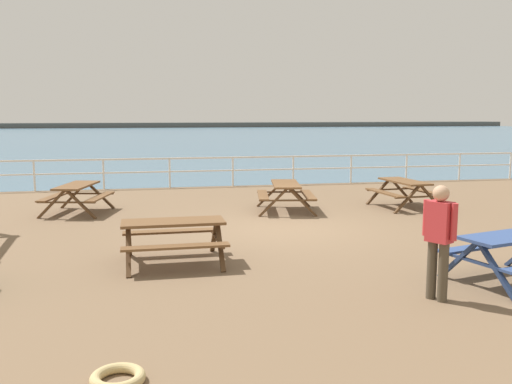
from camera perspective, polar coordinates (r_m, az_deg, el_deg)
The scene contains 10 objects.
ground_plane at distance 12.97m, azimuth 3.10°, elevation -4.17°, with size 30.00×24.00×0.20m, color brown.
sea_band at distance 65.14m, azimuth -8.76°, elevation 5.68°, with size 142.00×90.00×0.01m, color #476B84.
distant_shoreline at distance 108.08m, azimuth -9.92°, elevation 6.58°, with size 142.00×6.00×1.80m, color #4C4C47.
seaward_railing at distance 20.35m, azimuth -2.41°, elevation 2.76°, with size 23.07×0.07×1.08m.
picnic_table_near_left at distance 9.93m, azimuth -8.51°, elevation -4.02°, with size 1.81×1.55×0.80m.
picnic_table_near_right at distance 16.19m, azimuth 15.03°, elevation 0.49°, with size 1.68×1.92×0.80m.
picnic_table_far_left at distance 15.50m, azimuth -17.96°, elevation 0.03°, with size 1.89×2.10×0.80m.
picnic_table_seaward at distance 15.08m, azimuth 3.07°, elevation 0.20°, with size 1.81×2.04×0.80m.
visitor at distance 8.26m, azimuth 18.34°, elevation -4.23°, with size 0.36×0.48×1.66m.
rope_coil at distance 5.95m, azimuth -14.05°, elevation -18.07°, with size 0.55×0.55×0.11m, color tan.
Camera 1 is at (-3.22, -12.25, 2.65)m, focal length 38.85 mm.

